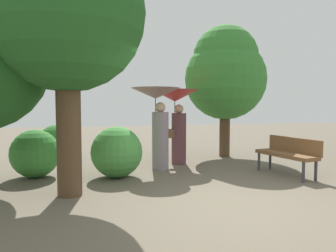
{
  "coord_description": "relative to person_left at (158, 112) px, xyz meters",
  "views": [
    {
      "loc": [
        -2.18,
        -4.4,
        1.53
      ],
      "look_at": [
        0.0,
        3.45,
        1.02
      ],
      "focal_mm": 33.94,
      "sensor_mm": 36.0,
      "label": 1
    }
  ],
  "objects": [
    {
      "name": "ground_plane",
      "position": [
        0.4,
        -2.95,
        -1.39
      ],
      "size": [
        40.0,
        40.0,
        0.0
      ],
      "primitive_type": "plane",
      "color": "brown"
    },
    {
      "name": "person_left",
      "position": [
        0.0,
        0.0,
        0.0
      ],
      "size": [
        1.17,
        1.17,
        1.96
      ],
      "rotation": [
        0.0,
        0.0,
        1.63
      ],
      "color": "gray",
      "rests_on": "ground"
    },
    {
      "name": "person_right",
      "position": [
        0.65,
        0.61,
        0.06
      ],
      "size": [
        1.22,
        1.22,
        1.96
      ],
      "rotation": [
        0.0,
        0.0,
        1.63
      ],
      "color": "#563338",
      "rests_on": "ground"
    },
    {
      "name": "park_bench",
      "position": [
        2.66,
        -1.34,
        -0.88
      ],
      "size": [
        0.7,
        1.55,
        0.83
      ],
      "rotation": [
        0.0,
        0.0,
        -1.43
      ],
      "color": "#38383D",
      "rests_on": "ground"
    },
    {
      "name": "tree_near_right",
      "position": [
        2.43,
        1.42,
        1.14
      ],
      "size": [
        2.43,
        2.43,
        3.93
      ],
      "color": "#4C3823",
      "rests_on": "ground"
    },
    {
      "name": "bush_path_left",
      "position": [
        -1.04,
        -0.57,
        -0.85
      ],
      "size": [
        1.1,
        1.1,
        1.1
      ],
      "primitive_type": "sphere",
      "color": "#428C3D",
      "rests_on": "ground"
    },
    {
      "name": "bush_path_right",
      "position": [
        -2.72,
        -0.11,
        -0.88
      ],
      "size": [
        1.03,
        1.03,
        1.03
      ],
      "primitive_type": "sphere",
      "color": "#387F33",
      "rests_on": "ground"
    },
    {
      "name": "bush_behind_bench",
      "position": [
        -2.5,
        2.7,
        -0.91
      ],
      "size": [
        0.97,
        0.97,
        0.97
      ],
      "primitive_type": "sphere",
      "color": "#2D6B28",
      "rests_on": "ground"
    }
  ]
}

